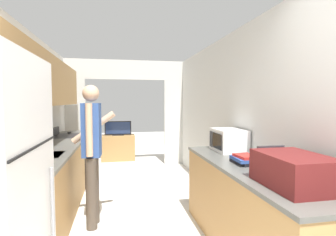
{
  "coord_description": "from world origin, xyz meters",
  "views": [
    {
      "loc": [
        -0.21,
        -1.0,
        1.54
      ],
      "look_at": [
        0.69,
        3.59,
        1.24
      ],
      "focal_mm": 28.0,
      "sensor_mm": 36.0,
      "label": 1
    }
  ],
  "objects_px": {
    "microwave": "(229,140)",
    "book_stack": "(244,159)",
    "tv_cabinet": "(118,148)",
    "television": "(118,128)",
    "knife": "(70,132)",
    "person": "(92,151)",
    "suitcase": "(294,170)",
    "range_oven": "(71,160)"
  },
  "relations": [
    {
      "from": "person",
      "to": "microwave",
      "type": "distance_m",
      "value": 1.7
    },
    {
      "from": "range_oven",
      "to": "tv_cabinet",
      "type": "relative_size",
      "value": 1.24
    },
    {
      "from": "suitcase",
      "to": "television",
      "type": "xyz_separation_m",
      "value": [
        -1.26,
        5.16,
        -0.19
      ]
    },
    {
      "from": "range_oven",
      "to": "television",
      "type": "xyz_separation_m",
      "value": [
        0.87,
        1.81,
        0.38
      ]
    },
    {
      "from": "tv_cabinet",
      "to": "knife",
      "type": "relative_size",
      "value": 2.62
    },
    {
      "from": "microwave",
      "to": "tv_cabinet",
      "type": "xyz_separation_m",
      "value": [
        -1.37,
        3.81,
        -0.72
      ]
    },
    {
      "from": "knife",
      "to": "suitcase",
      "type": "bearing_deg",
      "value": -43.88
    },
    {
      "from": "range_oven",
      "to": "book_stack",
      "type": "xyz_separation_m",
      "value": [
        2.11,
        -2.63,
        0.49
      ]
    },
    {
      "from": "television",
      "to": "knife",
      "type": "height_order",
      "value": "television"
    },
    {
      "from": "person",
      "to": "microwave",
      "type": "height_order",
      "value": "person"
    },
    {
      "from": "microwave",
      "to": "book_stack",
      "type": "relative_size",
      "value": 1.56
    },
    {
      "from": "person",
      "to": "television",
      "type": "height_order",
      "value": "person"
    },
    {
      "from": "range_oven",
      "to": "suitcase",
      "type": "height_order",
      "value": "suitcase"
    },
    {
      "from": "book_stack",
      "to": "tv_cabinet",
      "type": "xyz_separation_m",
      "value": [
        -1.24,
        4.48,
        -0.62
      ]
    },
    {
      "from": "suitcase",
      "to": "person",
      "type": "bearing_deg",
      "value": 134.98
    },
    {
      "from": "tv_cabinet",
      "to": "knife",
      "type": "bearing_deg",
      "value": -124.35
    },
    {
      "from": "suitcase",
      "to": "television",
      "type": "relative_size",
      "value": 0.89
    },
    {
      "from": "television",
      "to": "range_oven",
      "type": "bearing_deg",
      "value": -115.72
    },
    {
      "from": "microwave",
      "to": "knife",
      "type": "xyz_separation_m",
      "value": [
        -2.32,
        2.42,
        -0.13
      ]
    },
    {
      "from": "suitcase",
      "to": "knife",
      "type": "xyz_separation_m",
      "value": [
        -2.21,
        3.81,
        -0.11
      ]
    },
    {
      "from": "knife",
      "to": "television",
      "type": "bearing_deg",
      "value": 70.78
    },
    {
      "from": "person",
      "to": "book_stack",
      "type": "relative_size",
      "value": 5.75
    },
    {
      "from": "microwave",
      "to": "book_stack",
      "type": "height_order",
      "value": "microwave"
    },
    {
      "from": "tv_cabinet",
      "to": "television",
      "type": "xyz_separation_m",
      "value": [
        0.0,
        -0.04,
        0.51
      ]
    },
    {
      "from": "knife",
      "to": "person",
      "type": "bearing_deg",
      "value": -58.24
    },
    {
      "from": "television",
      "to": "knife",
      "type": "distance_m",
      "value": 1.66
    },
    {
      "from": "suitcase",
      "to": "tv_cabinet",
      "type": "bearing_deg",
      "value": 103.62
    },
    {
      "from": "microwave",
      "to": "person",
      "type": "bearing_deg",
      "value": 173.32
    },
    {
      "from": "person",
      "to": "knife",
      "type": "xyz_separation_m",
      "value": [
        -0.63,
        2.22,
        -0.02
      ]
    },
    {
      "from": "book_stack",
      "to": "knife",
      "type": "height_order",
      "value": "book_stack"
    },
    {
      "from": "person",
      "to": "knife",
      "type": "bearing_deg",
      "value": 20.88
    },
    {
      "from": "knife",
      "to": "range_oven",
      "type": "bearing_deg",
      "value": -63.68
    },
    {
      "from": "range_oven",
      "to": "book_stack",
      "type": "distance_m",
      "value": 3.41
    },
    {
      "from": "person",
      "to": "television",
      "type": "relative_size",
      "value": 2.58
    },
    {
      "from": "person",
      "to": "knife",
      "type": "height_order",
      "value": "person"
    },
    {
      "from": "person",
      "to": "suitcase",
      "type": "height_order",
      "value": "person"
    },
    {
      "from": "microwave",
      "to": "television",
      "type": "bearing_deg",
      "value": 109.9
    },
    {
      "from": "microwave",
      "to": "television",
      "type": "xyz_separation_m",
      "value": [
        -1.37,
        3.77,
        -0.21
      ]
    },
    {
      "from": "microwave",
      "to": "tv_cabinet",
      "type": "distance_m",
      "value": 4.11
    },
    {
      "from": "person",
      "to": "suitcase",
      "type": "bearing_deg",
      "value": -129.94
    },
    {
      "from": "book_stack",
      "to": "knife",
      "type": "relative_size",
      "value": 0.93
    },
    {
      "from": "range_oven",
      "to": "tv_cabinet",
      "type": "xyz_separation_m",
      "value": [
        0.87,
        1.85,
        -0.13
      ]
    }
  ]
}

